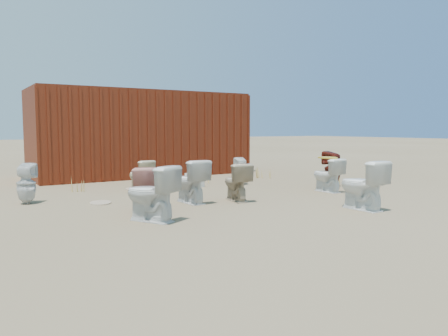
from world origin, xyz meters
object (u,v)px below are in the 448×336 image
toilet_front_e (362,185)px  toilet_front_a (151,193)px  toilet_back_e (241,171)px  toilet_back_yellowlid (327,175)px  toilet_back_beige_left (236,182)px  toilet_front_pink (148,189)px  toilet_back_a (26,184)px  toilet_front_c (190,181)px  toilet_back_beige_right (140,175)px  shipping_container (141,134)px  loose_tank (195,180)px  toilet_front_maroon (332,169)px

toilet_front_e → toilet_front_a: bearing=-17.8°
toilet_back_e → toilet_back_yellowlid: bearing=127.5°
toilet_back_beige_left → toilet_front_e: bearing=134.9°
toilet_front_pink → toilet_back_a: size_ratio=1.01×
toilet_front_c → toilet_back_beige_right: (-0.20, 1.97, -0.06)m
toilet_front_pink → toilet_back_beige_left: toilet_front_pink is taller
shipping_container → toilet_front_pink: (-1.99, -5.43, -0.83)m
shipping_container → toilet_back_yellowlid: bearing=-68.9°
shipping_container → toilet_front_c: size_ratio=7.54×
toilet_front_e → toilet_back_yellowlid: (1.00, 1.79, -0.06)m
toilet_back_beige_right → loose_tank: (1.23, -0.22, -0.16)m
shipping_container → toilet_back_yellowlid: 5.87m
toilet_front_a → toilet_back_yellowlid: toilet_front_a is taller
toilet_back_beige_left → toilet_back_e: size_ratio=1.09×
toilet_back_a → toilet_back_beige_left: bearing=-178.2°
toilet_back_yellowlid → toilet_front_a: bearing=8.8°
toilet_front_a → toilet_front_maroon: size_ratio=1.00×
toilet_front_maroon → toilet_back_beige_right: 4.42m
toilet_back_beige_left → toilet_back_yellowlid: 2.30m
toilet_front_pink → toilet_front_c: 0.99m
toilet_back_beige_right → toilet_back_yellowlid: toilet_back_yellowlid is taller
toilet_front_e → toilet_back_yellowlid: toilet_front_e is taller
toilet_back_a → toilet_back_e: 4.79m
toilet_front_a → toilet_front_maroon: bearing=165.9°
toilet_back_a → shipping_container: bearing=-105.9°
toilet_front_maroon → toilet_back_yellowlid: size_ratio=1.14×
toilet_front_e → loose_tank: toilet_front_e is taller
toilet_back_a → toilet_front_a: bearing=146.2°
toilet_front_a → toilet_front_pink: bearing=-138.5°
toilet_front_c → loose_tank: toilet_front_c is taller
toilet_front_pink → loose_tank: size_ratio=1.48×
toilet_back_yellowlid → loose_tank: toilet_back_yellowlid is taller
toilet_front_c → toilet_front_e: toilet_front_e is taller
shipping_container → loose_tank: bearing=-90.3°
toilet_front_a → toilet_back_beige_left: bearing=173.3°
shipping_container → toilet_back_beige_right: 3.49m
toilet_front_a → toilet_back_yellowlid: bearing=161.3°
toilet_front_a → loose_tank: 3.64m
toilet_back_yellowlid → toilet_back_beige_left: bearing=-2.8°
toilet_back_e → shipping_container: bearing=-58.6°
toilet_front_maroon → toilet_back_e: bearing=-48.7°
toilet_front_pink → toilet_front_maroon: toilet_front_maroon is taller
toilet_back_e → loose_tank: size_ratio=1.31×
shipping_container → toilet_front_c: 5.28m
toilet_back_beige_left → toilet_back_yellowlid: toilet_back_yellowlid is taller
toilet_front_e → toilet_back_beige_left: (-1.30, 1.85, -0.06)m
toilet_front_a → loose_tank: (2.25, 2.85, -0.24)m
toilet_front_pink → toilet_back_yellowlid: bearing=-150.0°
toilet_front_pink → toilet_front_c: toilet_front_c is taller
toilet_front_maroon → toilet_back_yellowlid: 0.92m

